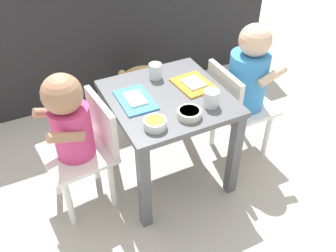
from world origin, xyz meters
The scene contains 12 objects.
ground_plane centered at (0.00, 0.00, 0.00)m, with size 7.00×7.00×0.00m, color #B2ADA3.
kitchen_cabinet_back centered at (0.00, 0.97, 0.45)m, with size 2.26×0.32×0.90m, color #232326.
dining_table centered at (0.00, 0.00, 0.38)m, with size 0.50×0.51×0.48m.
seated_child_left centered at (-0.41, 0.03, 0.44)m, with size 0.31×0.31×0.68m.
seated_child_right centered at (0.41, 0.00, 0.45)m, with size 0.28×0.28×0.72m.
dog centered at (0.15, 0.51, 0.22)m, with size 0.38×0.30×0.33m.
food_tray_left centered at (-0.14, 0.03, 0.48)m, with size 0.14×0.21×0.02m.
food_tray_right centered at (0.14, 0.03, 0.48)m, with size 0.16×0.19×0.02m.
water_cup_left centered at (0.13, -0.14, 0.51)m, with size 0.06×0.06×0.07m.
water_cup_right centered at (0.01, 0.16, 0.51)m, with size 0.06×0.06×0.07m.
cereal_bowl_right_side centered at (-0.14, -0.17, 0.50)m, with size 0.09×0.09×0.04m.
veggie_bowl_near centered at (0.01, -0.17, 0.49)m, with size 0.10×0.10×0.03m.
Camera 1 is at (-0.58, -1.17, 1.37)m, focal length 39.24 mm.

